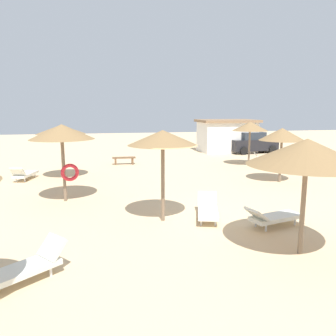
{
  "coord_description": "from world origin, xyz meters",
  "views": [
    {
      "loc": [
        -2.71,
        -10.28,
        3.61
      ],
      "look_at": [
        0.0,
        3.0,
        1.2
      ],
      "focal_mm": 35.79,
      "sensor_mm": 36.0,
      "label": 1
    }
  ],
  "objects": [
    {
      "name": "ground_plane",
      "position": [
        0.0,
        0.0,
        0.0
      ],
      "size": [
        80.0,
        80.0,
        0.0
      ],
      "primitive_type": "plane",
      "color": "#DBBA8C"
    },
    {
      "name": "parasol_0",
      "position": [
        6.62,
        9.51,
        2.49
      ],
      "size": [
        2.23,
        2.23,
        2.79
      ],
      "color": "#75604C",
      "rests_on": "ground"
    },
    {
      "name": "parasol_1",
      "position": [
        -4.66,
        7.75,
        2.54
      ],
      "size": [
        2.49,
        2.49,
        2.78
      ],
      "color": "#75604C",
      "rests_on": "ground"
    },
    {
      "name": "parasol_2",
      "position": [
        -0.77,
        0.03,
        2.69
      ],
      "size": [
        2.22,
        2.22,
        2.95
      ],
      "color": "#75604C",
      "rests_on": "ground"
    },
    {
      "name": "parasol_3",
      "position": [
        2.14,
        -3.15,
        2.58
      ],
      "size": [
        2.86,
        2.86,
        2.91
      ],
      "color": "#75604C",
      "rests_on": "ground"
    },
    {
      "name": "parasol_6",
      "position": [
        -4.12,
        3.13,
        2.69
      ],
      "size": [
        2.47,
        2.47,
        3.03
      ],
      "color": "#75604C",
      "rests_on": "ground"
    },
    {
      "name": "parasol_7",
      "position": [
        6.0,
        4.6,
        2.36
      ],
      "size": [
        2.21,
        2.21,
        2.68
      ],
      "color": "#75604C",
      "rests_on": "ground"
    },
    {
      "name": "lounger_0",
      "position": [
        8.0,
        9.66,
        0.32
      ],
      "size": [
        1.97,
        1.23,
        0.78
      ],
      "color": "silver",
      "rests_on": "ground"
    },
    {
      "name": "lounger_1",
      "position": [
        -6.55,
        7.61,
        0.32
      ],
      "size": [
        1.06,
        1.96,
        0.78
      ],
      "color": "silver",
      "rests_on": "ground"
    },
    {
      "name": "lounger_2",
      "position": [
        0.73,
        -0.04,
        0.32
      ],
      "size": [
        1.15,
        2.0,
        0.71
      ],
      "color": "silver",
      "rests_on": "ground"
    },
    {
      "name": "lounger_3",
      "position": [
        2.44,
        -1.21,
        0.32
      ],
      "size": [
        2.0,
        1.12,
        0.7
      ],
      "color": "silver",
      "rests_on": "ground"
    },
    {
      "name": "lounger_5",
      "position": [
        -4.36,
        -3.23,
        0.32
      ],
      "size": [
        1.85,
        1.68,
        0.78
      ],
      "color": "silver",
      "rests_on": "ground"
    },
    {
      "name": "bench_0",
      "position": [
        -1.21,
        11.48,
        0.35
      ],
      "size": [
        1.51,
        0.44,
        0.49
      ],
      "color": "brown",
      "rests_on": "ground"
    },
    {
      "name": "parked_car",
      "position": [
        9.58,
        15.32,
        0.82
      ],
      "size": [
        4.19,
        2.41,
        1.72
      ],
      "color": "black",
      "rests_on": "ground"
    },
    {
      "name": "beach_cabana",
      "position": [
        7.8,
        16.46,
        1.37
      ],
      "size": [
        4.8,
        3.41,
        2.69
      ],
      "color": "white",
      "rests_on": "ground"
    }
  ]
}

